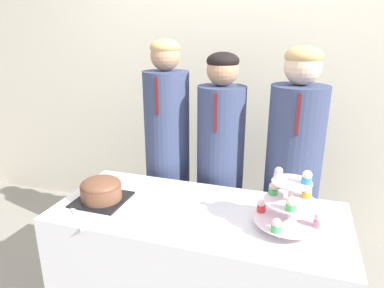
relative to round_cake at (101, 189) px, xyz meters
The scene contains 8 objects.
wall_back 1.45m from the round_cake, 67.52° to the left, with size 9.00×0.06×2.70m.
table 0.67m from the round_cake, ahead, with size 1.44×0.63×0.73m.
round_cake is the anchor object (origin of this frame).
cake_knife 0.19m from the round_cake, 101.46° to the right, with size 0.18×0.17×0.01m.
cupcake_stand 0.94m from the round_cake, ahead, with size 0.31×0.31×0.29m.
student_0 0.58m from the round_cake, 75.32° to the left, with size 0.29×0.29×1.53m.
student_1 0.76m from the round_cake, 48.34° to the left, with size 0.29×0.30×1.46m.
student_2 1.10m from the round_cake, 30.97° to the left, with size 0.32×0.32×1.50m.
Camera 1 is at (0.43, -1.12, 1.57)m, focal length 32.00 mm.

